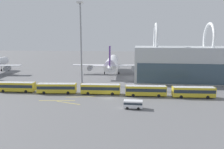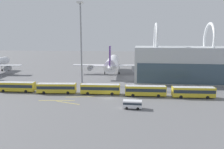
# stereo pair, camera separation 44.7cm
# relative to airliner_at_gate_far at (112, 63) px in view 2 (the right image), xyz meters

# --- Properties ---
(ground_plane) EXTENTS (440.00, 440.00, 0.00)m
(ground_plane) POSITION_rel_airliner_at_gate_far_xyz_m (4.44, -44.13, -5.44)
(ground_plane) COLOR slate
(airliner_at_gate_far) EXTENTS (39.23, 40.07, 14.62)m
(airliner_at_gate_far) POSITION_rel_airliner_at_gate_far_xyz_m (0.00, 0.00, 0.00)
(airliner_at_gate_far) COLOR white
(airliner_at_gate_far) RESTS_ON ground_plane
(shuttle_bus_0) EXTENTS (12.77, 3.39, 3.32)m
(shuttle_bus_0) POSITION_rel_airliner_at_gate_far_xyz_m (-27.67, -40.63, -3.50)
(shuttle_bus_0) COLOR gold
(shuttle_bus_0) RESTS_ON ground_plane
(shuttle_bus_1) EXTENTS (12.88, 4.13, 3.32)m
(shuttle_bus_1) POSITION_rel_airliner_at_gate_far_xyz_m (-13.23, -41.01, -3.50)
(shuttle_bus_1) COLOR gold
(shuttle_bus_1) RESTS_ON ground_plane
(shuttle_bus_2) EXTENTS (12.79, 3.48, 3.32)m
(shuttle_bus_2) POSITION_rel_airliner_at_gate_far_xyz_m (1.22, -40.26, -3.50)
(shuttle_bus_2) COLOR gold
(shuttle_bus_2) RESTS_ON ground_plane
(shuttle_bus_3) EXTENTS (12.78, 3.44, 3.32)m
(shuttle_bus_3) POSITION_rel_airliner_at_gate_far_xyz_m (15.66, -40.85, -3.50)
(shuttle_bus_3) COLOR gold
(shuttle_bus_3) RESTS_ON ground_plane
(shuttle_bus_4) EXTENTS (12.80, 3.54, 3.32)m
(shuttle_bus_4) POSITION_rel_airliner_at_gate_far_xyz_m (30.10, -40.82, -3.50)
(shuttle_bus_4) COLOR gold
(shuttle_bus_4) RESTS_ON ground_plane
(service_van_foreground) EXTENTS (4.90, 2.26, 2.14)m
(service_van_foreground) POSITION_rel_airliner_at_gate_far_xyz_m (12.05, -53.47, -4.18)
(service_van_foreground) COLOR silver
(service_van_foreground) RESTS_ON ground_plane
(floodlight_mast) EXTENTS (2.29, 2.29, 31.71)m
(floodlight_mast) POSITION_rel_airliner_at_gate_far_xyz_m (-9.43, -23.40, 12.86)
(floodlight_mast) COLOR gray
(floodlight_mast) RESTS_ON ground_plane
(lane_stripe_0) EXTENTS (7.77, 2.63, 0.01)m
(lane_stripe_0) POSITION_rel_airliner_at_gate_far_xyz_m (-6.32, -50.75, -5.44)
(lane_stripe_0) COLOR yellow
(lane_stripe_0) RESTS_ON ground_plane
(lane_stripe_1) EXTENTS (11.84, 1.96, 0.01)m
(lane_stripe_1) POSITION_rel_airliner_at_gate_far_xyz_m (18.87, -36.97, -5.44)
(lane_stripe_1) COLOR yellow
(lane_stripe_1) RESTS_ON ground_plane
(lane_stripe_2) EXTENTS (10.52, 1.68, 0.01)m
(lane_stripe_2) POSITION_rel_airliner_at_gate_far_xyz_m (-10.25, -48.94, -5.44)
(lane_stripe_2) COLOR yellow
(lane_stripe_2) RESTS_ON ground_plane
(lane_stripe_3) EXTENTS (8.98, 2.14, 0.01)m
(lane_stripe_3) POSITION_rel_airliner_at_gate_far_xyz_m (-4.39, -44.21, -5.44)
(lane_stripe_3) COLOR yellow
(lane_stripe_3) RESTS_ON ground_plane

